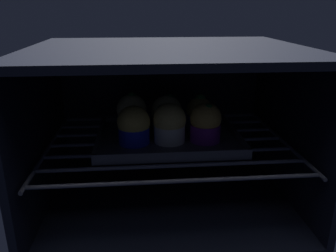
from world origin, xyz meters
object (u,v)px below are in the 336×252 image
baking_tray (168,138)px  muffin_row0_col1 (168,124)px  muffin_row0_col0 (134,126)px  muffin_row0_col2 (206,123)px  muffin_row1_col0 (132,113)px  muffin_row1_col1 (167,114)px  muffin_row1_col2 (199,114)px

baking_tray → muffin_row0_col1: bearing=-93.8°
muffin_row0_col1 → muffin_row0_col0: bearing=-178.4°
baking_tray → muffin_row0_col1: size_ratio=3.67×
baking_tray → muffin_row0_col1: muffin_row0_col1 is taller
muffin_row0_col2 → muffin_row1_col0: 18.19cm
muffin_row0_col2 → muffin_row1_col1: (-7.95, 7.59, -0.05)cm
muffin_row0_col2 → muffin_row1_col1: 10.99cm
muffin_row0_col1 → muffin_row0_col2: bearing=-1.3°
muffin_row1_col0 → muffin_row0_col1: bearing=-44.9°
baking_tray → muffin_row1_col0: (-8.29, 4.32, 4.78)cm
muffin_row0_col1 → muffin_row1_col0: 11.36cm
muffin_row0_col0 → muffin_row1_col2: (15.78, 7.85, -0.26)cm
muffin_row0_col0 → muffin_row0_col2: 15.73cm
muffin_row0_col2 → muffin_row1_col2: 7.84cm
baking_tray → muffin_row1_col1: 5.91cm
muffin_row1_col2 → muffin_row0_col0: bearing=-153.5°
muffin_row0_col0 → muffin_row1_col1: 10.89cm
muffin_row0_col0 → muffin_row1_col0: bearing=93.5°
baking_tray → muffin_row0_col0: (-7.78, -3.92, 4.48)cm
muffin_row0_col0 → muffin_row1_col1: (7.78, 7.62, 0.13)cm
muffin_row0_col1 → muffin_row1_col0: bearing=135.1°
muffin_row0_col0 → muffin_row1_col2: muffin_row1_col2 is taller
muffin_row1_col2 → muffin_row0_col2: bearing=-90.4°
muffin_row0_col2 → muffin_row1_col2: muffin_row0_col2 is taller
muffin_row1_col1 → muffin_row1_col2: bearing=1.7°
muffin_row0_col0 → muffin_row1_col0: 8.26cm
baking_tray → muffin_row1_col0: bearing=152.5°
muffin_row1_col0 → muffin_row1_col2: size_ratio=1.09×
muffin_row1_col0 → baking_tray: bearing=-27.5°
muffin_row1_col0 → muffin_row1_col1: bearing=-4.3°
baking_tray → muffin_row0_col2: (7.94, -3.89, 4.66)cm
muffin_row0_col1 → muffin_row1_col2: bearing=42.8°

